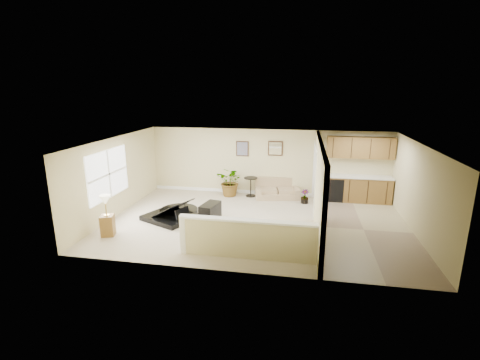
% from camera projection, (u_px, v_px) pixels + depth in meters
% --- Properties ---
extents(floor, '(9.00, 9.00, 0.00)m').
position_uv_depth(floor, '(256.00, 223.00, 10.61)').
color(floor, '#C1B096').
rests_on(floor, ground).
extents(back_wall, '(9.00, 0.04, 2.50)m').
position_uv_depth(back_wall, '(267.00, 162.00, 13.14)').
color(back_wall, beige).
rests_on(back_wall, floor).
extents(front_wall, '(9.00, 0.04, 2.50)m').
position_uv_depth(front_wall, '(238.00, 220.00, 7.44)').
color(front_wall, beige).
rests_on(front_wall, floor).
extents(left_wall, '(0.04, 6.00, 2.50)m').
position_uv_depth(left_wall, '(117.00, 176.00, 11.07)').
color(left_wall, beige).
rests_on(left_wall, floor).
extents(right_wall, '(0.04, 6.00, 2.50)m').
position_uv_depth(right_wall, '(419.00, 191.00, 9.51)').
color(right_wall, beige).
rests_on(right_wall, floor).
extents(ceiling, '(9.00, 6.00, 0.04)m').
position_uv_depth(ceiling, '(257.00, 141.00, 9.97)').
color(ceiling, silver).
rests_on(ceiling, back_wall).
extents(kitchen_vinyl, '(2.70, 6.00, 0.01)m').
position_uv_depth(kitchen_vinyl, '(364.00, 230.00, 10.06)').
color(kitchen_vinyl, tan).
rests_on(kitchen_vinyl, floor).
extents(interior_partition, '(0.18, 5.99, 2.50)m').
position_uv_depth(interior_partition, '(318.00, 185.00, 10.22)').
color(interior_partition, beige).
rests_on(interior_partition, floor).
extents(pony_half_wall, '(3.42, 0.22, 1.00)m').
position_uv_depth(pony_half_wall, '(246.00, 238.00, 8.28)').
color(pony_half_wall, beige).
rests_on(pony_half_wall, floor).
extents(left_window, '(0.05, 2.15, 1.45)m').
position_uv_depth(left_window, '(108.00, 174.00, 10.54)').
color(left_window, white).
rests_on(left_window, left_wall).
extents(wall_art_left, '(0.48, 0.04, 0.58)m').
position_uv_depth(wall_art_left, '(242.00, 149.00, 13.15)').
color(wall_art_left, '#3D2616').
rests_on(wall_art_left, back_wall).
extents(wall_mirror, '(0.55, 0.04, 0.55)m').
position_uv_depth(wall_mirror, '(275.00, 148.00, 12.92)').
color(wall_mirror, '#3D2616').
rests_on(wall_mirror, back_wall).
extents(kitchen_cabinets, '(2.36, 0.65, 2.33)m').
position_uv_depth(kitchen_cabinets, '(355.00, 178.00, 12.43)').
color(kitchen_cabinets, olive).
rests_on(kitchen_cabinets, floor).
extents(piano, '(2.06, 2.02, 1.36)m').
position_uv_depth(piano, '(170.00, 201.00, 10.86)').
color(piano, black).
rests_on(piano, floor).
extents(piano_bench, '(0.56, 0.87, 0.54)m').
position_uv_depth(piano_bench, '(210.00, 212.00, 10.74)').
color(piano_bench, black).
rests_on(piano_bench, floor).
extents(loveseat, '(1.77, 1.20, 0.92)m').
position_uv_depth(loveseat, '(277.00, 188.00, 13.01)').
color(loveseat, tan).
rests_on(loveseat, floor).
extents(accent_table, '(0.51, 0.51, 0.73)m').
position_uv_depth(accent_table, '(251.00, 184.00, 13.06)').
color(accent_table, black).
rests_on(accent_table, floor).
extents(palm_plant, '(1.23, 1.15, 1.12)m').
position_uv_depth(palm_plant, '(231.00, 182.00, 13.09)').
color(palm_plant, black).
rests_on(palm_plant, floor).
extents(small_plant, '(0.36, 0.36, 0.50)m').
position_uv_depth(small_plant, '(305.00, 197.00, 12.34)').
color(small_plant, black).
rests_on(small_plant, floor).
extents(lamp_stand, '(0.43, 0.43, 1.17)m').
position_uv_depth(lamp_stand, '(107.00, 219.00, 9.57)').
color(lamp_stand, olive).
rests_on(lamp_stand, floor).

